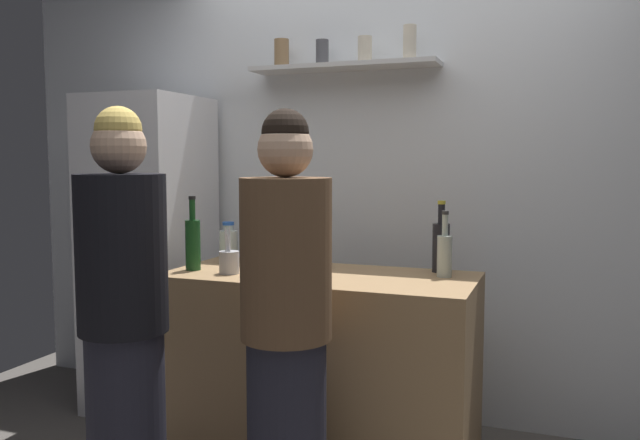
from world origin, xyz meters
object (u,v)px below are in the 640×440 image
object	(u,v)px
refrigerator	(150,254)
person_blonde	(124,322)
baking_pan	(290,264)
water_bottle_plastic	(228,244)
person_brown_jacket	(286,329)
utensil_holder	(229,262)
wine_bottle_green_glass	(193,242)
wine_bottle_amber_glass	(256,240)
wine_bottle_dark_glass	(441,245)
wine_bottle_pale_glass	(445,253)

from	to	relation	value
refrigerator	person_blonde	xyz separation A→B (m)	(0.64, -1.07, -0.09)
baking_pan	person_blonde	xyz separation A→B (m)	(-0.34, -0.82, -0.12)
water_bottle_plastic	person_brown_jacket	size ratio (longest dim) A/B	0.13
utensil_holder	wine_bottle_green_glass	size ratio (longest dim) A/B	0.62
water_bottle_plastic	wine_bottle_amber_glass	bearing A→B (deg)	-2.64
wine_bottle_amber_glass	water_bottle_plastic	distance (m)	0.17
wine_bottle_amber_glass	wine_bottle_green_glass	world-z (taller)	wine_bottle_green_glass
person_blonde	person_brown_jacket	bearing A→B (deg)	-2.39
baking_pan	wine_bottle_amber_glass	xyz separation A→B (m)	(-0.23, 0.10, 0.09)
wine_bottle_amber_glass	wine_bottle_green_glass	bearing A→B (deg)	-125.11
baking_pan	water_bottle_plastic	distance (m)	0.41
refrigerator	utensil_holder	bearing A→B (deg)	-31.13
wine_bottle_green_glass	wine_bottle_dark_glass	bearing A→B (deg)	17.81
wine_bottle_green_glass	wine_bottle_dark_glass	distance (m)	1.17
wine_bottle_pale_glass	wine_bottle_green_glass	bearing A→B (deg)	-168.50
wine_bottle_green_glass	water_bottle_plastic	distance (m)	0.29
refrigerator	wine_bottle_green_glass	xyz separation A→B (m)	(0.55, -0.43, 0.14)
refrigerator	wine_bottle_amber_glass	bearing A→B (deg)	-11.40
person_blonde	person_brown_jacket	xyz separation A→B (m)	(0.61, 0.15, -0.01)
utensil_holder	person_brown_jacket	world-z (taller)	person_brown_jacket
refrigerator	baking_pan	size ratio (longest dim) A/B	5.20
refrigerator	wine_bottle_dark_glass	bearing A→B (deg)	-2.50
person_brown_jacket	baking_pan	bearing A→B (deg)	-109.72
wine_bottle_amber_glass	water_bottle_plastic	world-z (taller)	wine_bottle_amber_glass
utensil_holder	wine_bottle_amber_glass	world-z (taller)	wine_bottle_amber_glass
wine_bottle_green_glass	water_bottle_plastic	world-z (taller)	wine_bottle_green_glass
utensil_holder	wine_bottle_dark_glass	world-z (taller)	wine_bottle_dark_glass
wine_bottle_green_glass	person_blonde	size ratio (longest dim) A/B	0.22
wine_bottle_pale_glass	water_bottle_plastic	xyz separation A→B (m)	(-1.12, 0.05, -0.02)
wine_bottle_pale_glass	person_brown_jacket	bearing A→B (deg)	-122.49
wine_bottle_pale_glass	wine_bottle_amber_glass	bearing A→B (deg)	177.28
water_bottle_plastic	wine_bottle_green_glass	bearing A→B (deg)	-96.76
baking_pan	wine_bottle_amber_glass	bearing A→B (deg)	156.06
baking_pan	utensil_holder	size ratio (longest dim) A/B	1.54
wine_bottle_pale_glass	baking_pan	bearing A→B (deg)	-175.61
baking_pan	wine_bottle_pale_glass	xyz separation A→B (m)	(0.73, 0.06, 0.08)
wine_bottle_amber_glass	water_bottle_plastic	xyz separation A→B (m)	(-0.16, 0.01, -0.03)
wine_bottle_amber_glass	wine_bottle_dark_glass	xyz separation A→B (m)	(0.92, 0.08, 0.01)
wine_bottle_pale_glass	person_blonde	world-z (taller)	person_blonde
wine_bottle_green_glass	person_brown_jacket	world-z (taller)	person_brown_jacket
baking_pan	utensil_holder	world-z (taller)	utensil_holder
baking_pan	utensil_holder	xyz separation A→B (m)	(-0.22, -0.21, 0.03)
wine_bottle_dark_glass	water_bottle_plastic	xyz separation A→B (m)	(-1.08, -0.07, -0.04)
baking_pan	wine_bottle_green_glass	xyz separation A→B (m)	(-0.43, -0.18, 0.11)
wine_bottle_amber_glass	baking_pan	bearing A→B (deg)	-23.94
refrigerator	person_brown_jacket	world-z (taller)	refrigerator
utensil_holder	wine_bottle_dark_glass	xyz separation A→B (m)	(0.91, 0.39, 0.07)
baking_pan	wine_bottle_green_glass	distance (m)	0.47
refrigerator	wine_bottle_pale_glass	world-z (taller)	refrigerator
wine_bottle_amber_glass	wine_bottle_green_glass	size ratio (longest dim) A/B	0.90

